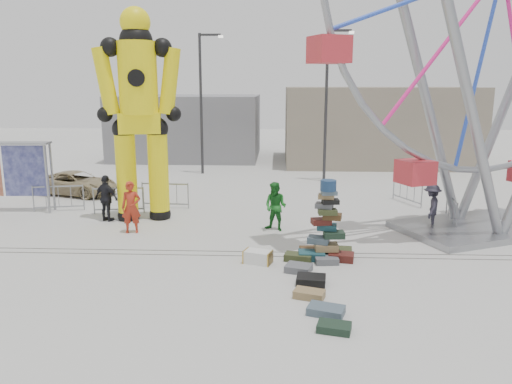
{
  "coord_description": "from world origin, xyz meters",
  "views": [
    {
      "loc": [
        0.49,
        -14.02,
        5.21
      ],
      "look_at": [
        -0.24,
        2.22,
        1.68
      ],
      "focal_mm": 35.0,
      "sensor_mm": 36.0,
      "label": 1
    }
  ],
  "objects_px": {
    "barricade_dummy_a": "(59,198)",
    "pedestrian_red": "(131,207)",
    "lamp_post_right": "(328,98)",
    "ferris_wheel": "(500,5)",
    "pedestrian_green": "(276,207)",
    "banner_scaffold": "(1,160)",
    "steamer_trunk": "(258,257)",
    "barricade_dummy_b": "(119,200)",
    "crash_test_dummy": "(139,108)",
    "pedestrian_black": "(106,198)",
    "pedestrian_grey": "(432,207)",
    "suitcase_tower": "(326,237)",
    "barricade_wheel_back": "(407,191)",
    "barricade_wheel_front": "(451,211)",
    "parked_suv": "(77,183)",
    "lamp_post_left": "(202,97)",
    "barricade_dummy_c": "(165,195)"
  },
  "relations": [
    {
      "from": "steamer_trunk",
      "to": "barricade_wheel_back",
      "type": "height_order",
      "value": "barricade_wheel_back"
    },
    {
      "from": "pedestrian_black",
      "to": "pedestrian_grey",
      "type": "xyz_separation_m",
      "value": [
        12.18,
        -0.59,
        -0.06
      ]
    },
    {
      "from": "barricade_dummy_b",
      "to": "ferris_wheel",
      "type": "bearing_deg",
      "value": -15.48
    },
    {
      "from": "lamp_post_right",
      "to": "crash_test_dummy",
      "type": "height_order",
      "value": "lamp_post_right"
    },
    {
      "from": "crash_test_dummy",
      "to": "pedestrian_black",
      "type": "relative_size",
      "value": 4.55
    },
    {
      "from": "lamp_post_left",
      "to": "barricade_wheel_back",
      "type": "bearing_deg",
      "value": -34.94
    },
    {
      "from": "ferris_wheel",
      "to": "lamp_post_left",
      "type": "bearing_deg",
      "value": 112.3
    },
    {
      "from": "barricade_wheel_back",
      "to": "lamp_post_right",
      "type": "bearing_deg",
      "value": -171.04
    },
    {
      "from": "barricade_wheel_back",
      "to": "pedestrian_green",
      "type": "xyz_separation_m",
      "value": [
        -5.82,
        -4.48,
        0.34
      ]
    },
    {
      "from": "barricade_dummy_b",
      "to": "steamer_trunk",
      "type": "bearing_deg",
      "value": -50.88
    },
    {
      "from": "lamp_post_right",
      "to": "parked_suv",
      "type": "relative_size",
      "value": 2.0
    },
    {
      "from": "lamp_post_right",
      "to": "ferris_wheel",
      "type": "distance_m",
      "value": 10.91
    },
    {
      "from": "lamp_post_left",
      "to": "crash_test_dummy",
      "type": "relative_size",
      "value": 0.97
    },
    {
      "from": "lamp_post_right",
      "to": "crash_test_dummy",
      "type": "distance_m",
      "value": 11.38
    },
    {
      "from": "barricade_dummy_a",
      "to": "pedestrian_red",
      "type": "relative_size",
      "value": 1.08
    },
    {
      "from": "banner_scaffold",
      "to": "barricade_dummy_a",
      "type": "xyz_separation_m",
      "value": [
        2.16,
        0.21,
        -1.63
      ]
    },
    {
      "from": "pedestrian_green",
      "to": "banner_scaffold",
      "type": "bearing_deg",
      "value": -164.12
    },
    {
      "from": "barricade_wheel_front",
      "to": "parked_suv",
      "type": "height_order",
      "value": "parked_suv"
    },
    {
      "from": "barricade_dummy_b",
      "to": "barricade_wheel_back",
      "type": "distance_m",
      "value": 12.47
    },
    {
      "from": "lamp_post_left",
      "to": "suitcase_tower",
      "type": "distance_m",
      "value": 16.06
    },
    {
      "from": "pedestrian_green",
      "to": "pedestrian_black",
      "type": "bearing_deg",
      "value": -161.47
    },
    {
      "from": "steamer_trunk",
      "to": "pedestrian_grey",
      "type": "bearing_deg",
      "value": 49.52
    },
    {
      "from": "pedestrian_red",
      "to": "steamer_trunk",
      "type": "bearing_deg",
      "value": -41.55
    },
    {
      "from": "steamer_trunk",
      "to": "barricade_wheel_back",
      "type": "xyz_separation_m",
      "value": [
        6.32,
        7.92,
        0.36
      ]
    },
    {
      "from": "pedestrian_green",
      "to": "pedestrian_black",
      "type": "distance_m",
      "value": 6.59
    },
    {
      "from": "suitcase_tower",
      "to": "barricade_wheel_front",
      "type": "bearing_deg",
      "value": 40.69
    },
    {
      "from": "ferris_wheel",
      "to": "barricade_dummy_c",
      "type": "bearing_deg",
      "value": 143.08
    },
    {
      "from": "lamp_post_left",
      "to": "barricade_wheel_back",
      "type": "distance_m",
      "value": 12.98
    },
    {
      "from": "barricade_wheel_back",
      "to": "pedestrian_red",
      "type": "height_order",
      "value": "pedestrian_red"
    },
    {
      "from": "lamp_post_right",
      "to": "lamp_post_left",
      "type": "bearing_deg",
      "value": 164.05
    },
    {
      "from": "pedestrian_black",
      "to": "parked_suv",
      "type": "bearing_deg",
      "value": -32.47
    },
    {
      "from": "steamer_trunk",
      "to": "lamp_post_left",
      "type": "bearing_deg",
      "value": 122.11
    },
    {
      "from": "lamp_post_right",
      "to": "ferris_wheel",
      "type": "bearing_deg",
      "value": -63.49
    },
    {
      "from": "barricade_dummy_c",
      "to": "steamer_trunk",
      "type": "bearing_deg",
      "value": -53.77
    },
    {
      "from": "steamer_trunk",
      "to": "barricade_dummy_b",
      "type": "relative_size",
      "value": 0.4
    },
    {
      "from": "lamp_post_left",
      "to": "parked_suv",
      "type": "distance_m",
      "value": 8.89
    },
    {
      "from": "pedestrian_black",
      "to": "barricade_dummy_c",
      "type": "bearing_deg",
      "value": -105.4
    },
    {
      "from": "crash_test_dummy",
      "to": "barricade_wheel_front",
      "type": "distance_m",
      "value": 12.35
    },
    {
      "from": "lamp_post_right",
      "to": "barricade_wheel_back",
      "type": "xyz_separation_m",
      "value": [
        3.14,
        -5.08,
        -3.93
      ]
    },
    {
      "from": "banner_scaffold",
      "to": "ferris_wheel",
      "type": "bearing_deg",
      "value": -9.37
    },
    {
      "from": "barricade_dummy_b",
      "to": "pedestrian_black",
      "type": "relative_size",
      "value": 1.11
    },
    {
      "from": "steamer_trunk",
      "to": "barricade_dummy_b",
      "type": "xyz_separation_m",
      "value": [
        -5.93,
        5.54,
        0.36
      ]
    },
    {
      "from": "lamp_post_left",
      "to": "parked_suv",
      "type": "xyz_separation_m",
      "value": [
        -5.25,
        -6.0,
        -3.93
      ]
    },
    {
      "from": "parked_suv",
      "to": "ferris_wheel",
      "type": "bearing_deg",
      "value": -90.47
    },
    {
      "from": "suitcase_tower",
      "to": "pedestrian_black",
      "type": "relative_size",
      "value": 1.35
    },
    {
      "from": "steamer_trunk",
      "to": "barricade_dummy_c",
      "type": "relative_size",
      "value": 0.4
    },
    {
      "from": "suitcase_tower",
      "to": "ferris_wheel",
      "type": "xyz_separation_m",
      "value": [
        5.77,
        3.14,
        7.08
      ]
    },
    {
      "from": "lamp_post_left",
      "to": "crash_test_dummy",
      "type": "bearing_deg",
      "value": -94.76
    },
    {
      "from": "barricade_wheel_back",
      "to": "pedestrian_grey",
      "type": "distance_m",
      "value": 4.13
    },
    {
      "from": "pedestrian_green",
      "to": "crash_test_dummy",
      "type": "bearing_deg",
      "value": -167.5
    }
  ]
}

